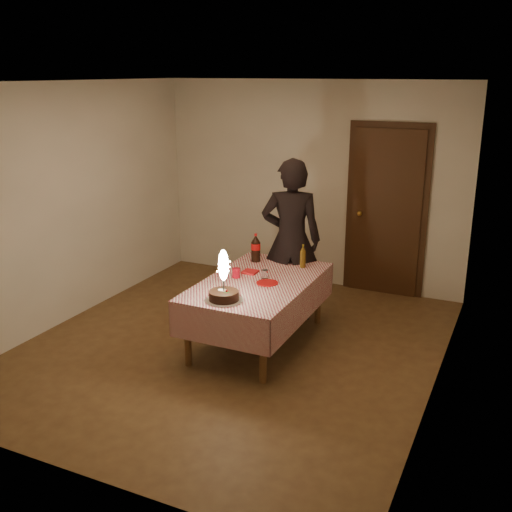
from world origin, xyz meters
name	(u,v)px	position (x,y,z in m)	size (l,w,h in m)	color
ground	(232,347)	(0.00, 0.00, 0.00)	(4.00, 4.50, 0.01)	brown
room_shell	(237,185)	(0.03, 0.08, 1.65)	(4.04, 4.54, 2.62)	silver
dining_table	(258,289)	(0.20, 0.21, 0.58)	(1.02, 1.72, 0.68)	brown
birthday_cake	(224,288)	(0.14, -0.41, 0.80)	(0.35, 0.35, 0.48)	white
red_plate	(267,283)	(0.31, 0.18, 0.68)	(0.22, 0.22, 0.01)	#A70B0C
red_cup	(236,273)	(-0.05, 0.20, 0.73)	(0.08, 0.08, 0.10)	red
clear_cup	(265,274)	(0.23, 0.30, 0.72)	(0.07, 0.07, 0.09)	white
napkin_stack	(250,272)	(0.02, 0.40, 0.69)	(0.15, 0.15, 0.02)	red
cola_bottle	(256,248)	(-0.09, 0.78, 0.83)	(0.10, 0.10, 0.32)	black
amber_bottle_right	(303,257)	(0.45, 0.80, 0.80)	(0.06, 0.06, 0.25)	#5E3F10
photographer	(291,240)	(0.24, 0.99, 0.91)	(0.76, 0.61, 1.81)	black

